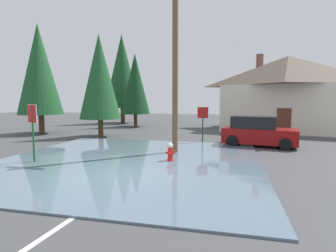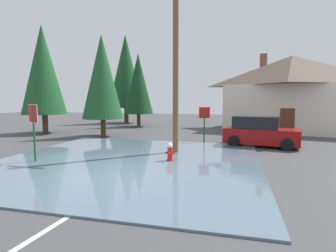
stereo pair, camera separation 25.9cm
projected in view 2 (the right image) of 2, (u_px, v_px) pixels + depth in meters
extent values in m
cube|color=#424244|center=(114.00, 177.00, 9.40)|extent=(80.00, 80.00, 0.10)
cube|color=slate|center=(128.00, 160.00, 11.65)|extent=(11.04, 11.10, 0.06)
cube|color=silver|center=(113.00, 191.00, 7.80)|extent=(3.89, 0.49, 0.01)
cube|color=silver|center=(41.00, 234.00, 5.35)|extent=(0.35, 2.85, 0.01)
cylinder|color=#1E4C28|center=(34.00, 134.00, 11.30)|extent=(0.08, 0.08, 2.43)
cube|color=white|center=(33.00, 114.00, 11.22)|extent=(0.70, 0.35, 0.77)
cube|color=red|center=(33.00, 114.00, 11.22)|extent=(0.67, 0.34, 0.73)
cylinder|color=red|center=(170.00, 161.00, 11.52)|extent=(0.29, 0.29, 0.10)
cylinder|color=red|center=(170.00, 153.00, 11.49)|extent=(0.21, 0.21, 0.53)
sphere|color=white|center=(170.00, 146.00, 11.46)|extent=(0.23, 0.23, 0.23)
cylinder|color=red|center=(166.00, 153.00, 11.53)|extent=(0.10, 0.09, 0.09)
cylinder|color=red|center=(173.00, 153.00, 11.45)|extent=(0.10, 0.09, 0.09)
cylinder|color=red|center=(169.00, 153.00, 11.34)|extent=(0.11, 0.10, 0.11)
cylinder|color=brown|center=(176.00, 62.00, 12.95)|extent=(0.28, 0.28, 8.94)
cylinder|color=#1E4C28|center=(204.00, 125.00, 16.45)|extent=(0.08, 0.08, 2.18)
cube|color=white|center=(204.00, 113.00, 16.37)|extent=(0.66, 0.27, 0.70)
cube|color=red|center=(204.00, 113.00, 16.37)|extent=(0.63, 0.26, 0.66)
cube|color=silver|center=(290.00, 108.00, 23.01)|extent=(11.12, 8.92, 3.83)
pyramid|color=brown|center=(292.00, 71.00, 22.70)|extent=(12.01, 9.63, 2.49)
cube|color=brown|center=(263.00, 66.00, 24.85)|extent=(0.72, 0.72, 2.24)
cube|color=#592D1E|center=(287.00, 122.00, 20.02)|extent=(0.99, 0.28, 2.00)
cube|color=maroon|center=(261.00, 136.00, 15.27)|extent=(4.30, 2.49, 0.84)
cube|color=black|center=(256.00, 122.00, 15.33)|extent=(2.67, 1.98, 0.69)
cylinder|color=black|center=(288.00, 140.00, 15.50)|extent=(0.67, 0.34, 0.64)
cylinder|color=black|center=(287.00, 145.00, 13.92)|extent=(0.67, 0.34, 0.64)
cylinder|color=black|center=(240.00, 137.00, 16.67)|extent=(0.67, 0.34, 0.64)
cylinder|color=black|center=(234.00, 141.00, 15.09)|extent=(0.67, 0.34, 0.64)
cylinder|color=#4C3823|center=(103.00, 127.00, 19.34)|extent=(0.36, 0.36, 1.30)
cone|color=#1E5128|center=(102.00, 77.00, 18.98)|extent=(2.88, 2.88, 5.90)
cylinder|color=#4C3823|center=(139.00, 120.00, 26.35)|extent=(0.35, 0.35, 1.27)
cone|color=#143D1E|center=(138.00, 84.00, 26.00)|extent=(2.81, 2.81, 5.77)
cylinder|color=#4C3823|center=(45.00, 124.00, 21.17)|extent=(0.42, 0.42, 1.50)
cone|color=#1E5128|center=(43.00, 70.00, 20.76)|extent=(3.34, 3.34, 6.86)
cylinder|color=#4C3823|center=(126.00, 115.00, 30.34)|extent=(0.49, 0.49, 1.75)
cone|color=#194723|center=(126.00, 71.00, 29.85)|extent=(3.90, 3.90, 7.99)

